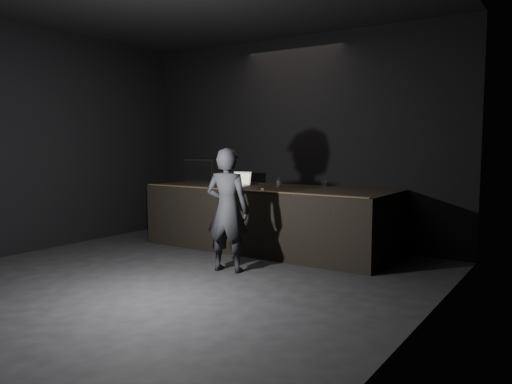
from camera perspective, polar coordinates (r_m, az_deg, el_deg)
The scene contains 11 objects.
ground at distance 6.09m, azimuth -12.41°, elevation -10.73°, with size 7.00×7.00×0.00m, color black.
room_walls at distance 5.87m, azimuth -12.82°, elevation 8.62°, with size 6.10×7.10×3.52m.
stage_riser at distance 8.08m, azimuth 1.57°, elevation -2.97°, with size 4.00×1.50×1.00m, color black.
riser_lip at distance 7.43m, azimuth -1.32°, elevation 0.22°, with size 3.92×0.10×0.01m, color brown.
stage_monitor at distance 9.32m, azimuth -5.80°, elevation 2.51°, with size 0.64×0.47×0.42m.
cable at distance 8.70m, azimuth -1.66°, elevation 1.01°, with size 0.02×0.02×0.87m, color black.
laptop at distance 8.26m, azimuth -1.90°, elevation 1.12°, with size 0.36×0.33×0.23m.
beer_can at distance 7.80m, azimuth 2.62°, elevation 1.02°, with size 0.07×0.07×0.16m.
plastic_cup at distance 7.97m, azimuth 7.79°, elevation 0.88°, with size 0.09×0.09×0.11m, color white.
wii_remote at distance 7.36m, azimuth 0.72°, elevation 0.25°, with size 0.04×0.17×0.03m, color silver.
person at distance 6.60m, azimuth -3.28°, elevation -2.07°, with size 0.60×0.39×1.64m, color black.
Camera 1 is at (4.23, -4.05, 1.69)m, focal length 35.00 mm.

